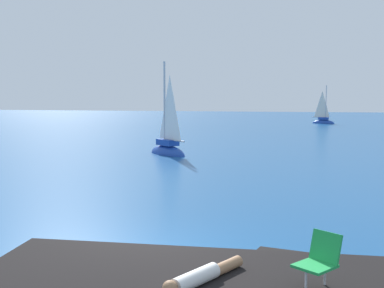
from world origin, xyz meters
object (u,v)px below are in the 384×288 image
sailboat_near (168,149)px  beach_chair (320,258)px  person_sunbather (201,276)px  sailboat_far (323,121)px

sailboat_near → beach_chair: size_ratio=7.04×
sailboat_near → person_sunbather: 20.14m
beach_chair → person_sunbather: bearing=-46.4°
person_sunbather → beach_chair: 1.75m
sailboat_near → person_sunbather: sailboat_near is taller
beach_chair → sailboat_far: bearing=-146.3°
person_sunbather → sailboat_near: bearing=44.3°
sailboat_far → sailboat_near: bearing=-90.7°
sailboat_far → person_sunbather: sailboat_far is taller
person_sunbather → beach_chair: bearing=-54.9°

